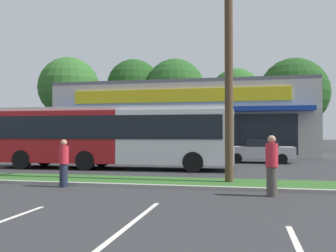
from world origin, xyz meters
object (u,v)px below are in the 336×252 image
car_3 (259,151)px  pedestrian_by_pole (272,166)px  city_bus (112,135)px  pedestrian_near_bench (64,163)px  car_2 (102,149)px  utility_pole (225,25)px

car_3 → pedestrian_by_pole: pedestrian_by_pole is taller
city_bus → pedestrian_by_pole: size_ratio=7.13×
car_3 → pedestrian_near_bench: 14.34m
city_bus → car_3: bearing=35.0°
city_bus → pedestrian_by_pole: 10.63m
car_2 → city_bus: bearing=-64.3°
utility_pole → pedestrian_by_pole: 5.62m
city_bus → pedestrian_near_bench: (0.75, -6.72, -0.93)m
car_2 → pedestrian_near_bench: pedestrian_near_bench is taller
utility_pole → pedestrian_by_pole: bearing=-56.1°
utility_pole → pedestrian_by_pole: size_ratio=6.06×
utility_pole → pedestrian_near_bench: (-5.52, -1.71, -5.03)m
car_2 → car_3: car_2 is taller
utility_pole → pedestrian_near_bench: bearing=-162.8°
utility_pole → car_3: bearing=81.7°
pedestrian_near_bench → utility_pole: bearing=134.9°
city_bus → pedestrian_near_bench: 6.82m
car_2 → pedestrian_by_pole: size_ratio=2.55×
city_bus → car_2: size_ratio=2.80×
pedestrian_near_bench → pedestrian_by_pole: bearing=113.6°
city_bus → pedestrian_by_pole: bearing=-44.2°
city_bus → pedestrian_by_pole: (7.76, -7.22, -0.85)m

